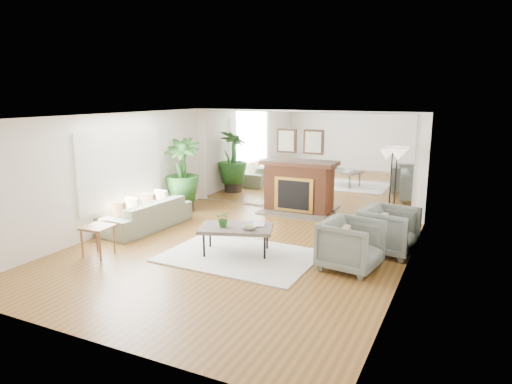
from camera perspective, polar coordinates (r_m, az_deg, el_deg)
The scene contains 18 objects.
ground at distance 8.59m, azimuth -2.78°, elevation -7.51°, with size 7.00×7.00×0.00m, color brown.
wall_left at distance 10.01m, azimuth -18.10°, elevation 2.13°, with size 0.02×7.00×2.50m, color white.
wall_right at distance 7.34m, azimuth 18.12°, elevation -1.36°, with size 0.02×7.00×2.50m, color white.
wall_back at distance 11.40m, azimuth 5.55°, elevation 3.84°, with size 6.00×0.02×2.50m, color white.
mirror_panel at distance 11.38m, azimuth 5.51°, elevation 3.83°, with size 5.40×0.04×2.40m, color silver.
window_panel at distance 10.26m, azimuth -16.48°, elevation 3.04°, with size 0.04×2.40×1.50m, color #B2E09E.
fireplace at distance 11.28m, azimuth 5.08°, elevation 0.72°, with size 1.85×0.83×2.05m.
area_rug at distance 8.35m, azimuth -2.05°, elevation -7.99°, with size 2.68×1.91×0.03m, color beige.
coffee_table at distance 8.34m, azimuth -2.49°, elevation -4.64°, with size 1.49×1.16×0.52m.
sofa at distance 10.23m, azimuth -13.54°, elevation -2.75°, with size 2.16×0.84×0.63m, color gray.
armchair_back at distance 8.75m, azimuth 16.32°, elevation -4.65°, with size 0.92×0.95×0.87m, color slate.
armchair_front at distance 7.81m, azimuth 11.78°, elevation -6.50°, with size 0.91×0.93×0.85m, color slate.
side_table at distance 8.73m, azimuth -19.20°, elevation -4.62°, with size 0.53×0.53×0.56m.
potted_ficus at distance 11.44m, azimuth -9.21°, elevation 2.39°, with size 1.09×1.09×1.83m.
floor_lamp at distance 10.43m, azimuth 16.63°, elevation 3.72°, with size 0.55×0.31×1.70m.
tabletop_plant at distance 8.30m, azimuth -4.08°, elevation -3.36°, with size 0.27×0.23×0.30m, color #326525.
fruit_bowl at distance 8.17m, azimuth -0.85°, elevation -4.42°, with size 0.28×0.28×0.07m, color #9A613D.
book at distance 8.42m, azimuth -0.37°, elevation -4.08°, with size 0.21×0.29×0.02m, color #9A613D.
Camera 1 is at (3.87, -7.10, 2.89)m, focal length 32.00 mm.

